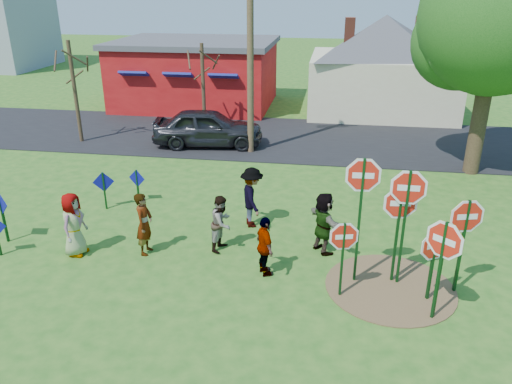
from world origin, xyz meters
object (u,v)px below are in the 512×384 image
(suv, at_px, (208,127))
(utility_pole, at_px, (250,42))
(stop_sign_c, at_px, (407,202))
(stop_sign_d, at_px, (466,224))
(person_a, at_px, (74,224))
(stop_sign_b, at_px, (362,189))
(leafy_tree, at_px, (500,26))
(stop_sign_a, at_px, (343,243))
(person_b, at_px, (144,224))

(suv, relative_size, utility_pole, 0.55)
(utility_pole, bearing_deg, suv, 164.00)
(stop_sign_c, distance_m, utility_pole, 11.51)
(stop_sign_d, relative_size, person_a, 1.43)
(stop_sign_b, height_order, leafy_tree, leafy_tree)
(suv, xyz_separation_m, leafy_tree, (11.34, -1.81, 4.69))
(utility_pole, bearing_deg, stop_sign_d, -56.21)
(stop_sign_a, bearing_deg, person_b, 152.65)
(utility_pole, distance_m, leafy_tree, 9.38)
(stop_sign_a, bearing_deg, suv, 104.35)
(stop_sign_d, bearing_deg, person_a, 163.57)
(stop_sign_a, height_order, stop_sign_b, stop_sign_b)
(stop_sign_a, distance_m, person_a, 7.34)
(person_b, xyz_separation_m, leafy_tree, (10.68, 8.16, 4.68))
(stop_sign_a, distance_m, suv, 12.78)
(stop_sign_d, distance_m, leafy_tree, 9.92)
(person_b, bearing_deg, suv, 4.99)
(stop_sign_b, distance_m, stop_sign_d, 2.51)
(stop_sign_c, bearing_deg, stop_sign_a, -150.74)
(person_b, bearing_deg, utility_pole, -7.43)
(stop_sign_b, xyz_separation_m, stop_sign_d, (2.41, -0.12, -0.67))
(stop_sign_a, relative_size, stop_sign_b, 0.61)
(stop_sign_a, distance_m, stop_sign_d, 2.87)
(person_a, bearing_deg, suv, -2.21)
(person_a, distance_m, leafy_tree, 15.89)
(person_a, height_order, leafy_tree, leafy_tree)
(stop_sign_b, relative_size, person_a, 1.89)
(stop_sign_b, relative_size, suv, 0.69)
(stop_sign_b, bearing_deg, person_b, 171.27)
(person_a, relative_size, utility_pole, 0.20)
(stop_sign_a, relative_size, leafy_tree, 0.24)
(person_a, relative_size, suv, 0.37)
(person_a, xyz_separation_m, suv, (1.23, 10.32, -0.02))
(person_a, bearing_deg, stop_sign_d, -87.25)
(stop_sign_d, distance_m, person_b, 8.23)
(stop_sign_c, distance_m, person_a, 8.79)
(person_b, bearing_deg, person_a, 101.95)
(stop_sign_c, relative_size, person_a, 1.75)
(stop_sign_a, distance_m, leafy_tree, 11.61)
(suv, xyz_separation_m, utility_pole, (2.08, -0.60, 3.88))
(stop_sign_a, xyz_separation_m, stop_sign_c, (1.43, 0.80, 0.81))
(stop_sign_d, distance_m, utility_pole, 12.44)
(stop_sign_b, height_order, stop_sign_c, stop_sign_b)
(person_b, bearing_deg, stop_sign_d, -93.57)
(stop_sign_c, xyz_separation_m, leafy_tree, (3.88, 8.65, 3.34))
(suv, bearing_deg, person_b, 176.64)
(stop_sign_c, distance_m, leafy_tree, 10.06)
(stop_sign_d, xyz_separation_m, suv, (-8.81, 10.64, -0.96))
(leafy_tree, bearing_deg, person_b, -142.64)
(stop_sign_a, distance_m, stop_sign_c, 1.83)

